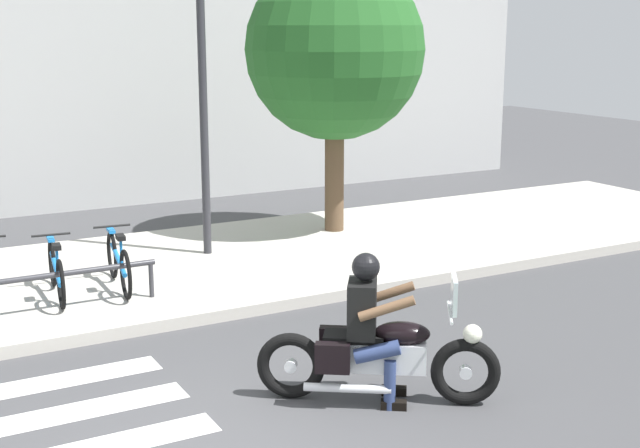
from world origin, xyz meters
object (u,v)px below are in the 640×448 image
Objects in this scene: motorcycle at (379,355)px; street_lamp at (203,79)px; tree_near_rack at (335,51)px; rider at (371,317)px; bicycle_5 at (119,262)px; bicycle_4 at (56,271)px.

street_lamp reaches higher than motorcycle.
motorcycle is at bearing -94.39° from street_lamp.
motorcycle is 0.43× the size of tree_near_rack.
rider is 0.88× the size of bicycle_5.
tree_near_rack is (2.88, 5.74, 2.25)m from rider.
motorcycle is 1.36× the size of rider.
tree_near_rack is (2.41, 0.40, 0.36)m from street_lamp.
tree_near_rack is (4.07, 1.53, 2.59)m from bicycle_5.
street_lamp is at bearing 84.91° from rider.
motorcycle is 4.44m from bicycle_5.
bicycle_4 is 0.36× the size of street_lamp.
bicycle_5 is at bearing -0.03° from bicycle_4.
rider is (-0.06, 0.05, 0.37)m from motorcycle.
street_lamp reaches higher than bicycle_4.
bicycle_5 is at bearing 106.34° from motorcycle.
rider is 0.89× the size of bicycle_4.
street_lamp is 2.47m from tree_near_rack.
tree_near_rack is at bearing 17.46° from bicycle_4.
rider reaches higher than bicycle_4.
bicycle_4 is at bearing -155.27° from street_lamp.
rider is 5.68m from street_lamp.
bicycle_5 is 3.00m from street_lamp.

